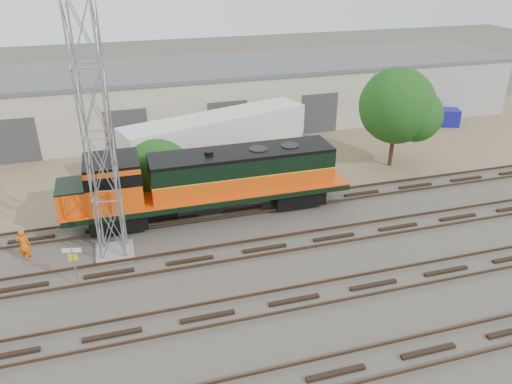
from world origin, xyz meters
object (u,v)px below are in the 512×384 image
object	(u,v)px
worker	(24,245)
semi_trailer	(221,136)
locomotive	(205,181)
signal_tower	(98,140)

from	to	relation	value
worker	semi_trailer	world-z (taller)	semi_trailer
worker	semi_trailer	distance (m)	14.94
locomotive	semi_trailer	distance (m)	6.91
worker	semi_trailer	bearing A→B (deg)	-131.36
worker	signal_tower	bearing A→B (deg)	-175.14
worker	semi_trailer	xyz separation A→B (m)	(12.16, 8.51, 1.67)
locomotive	semi_trailer	bearing A→B (deg)	69.67
signal_tower	semi_trailer	distance (m)	12.63
signal_tower	worker	size ratio (longest dim) A/B	7.14
locomotive	worker	distance (m)	10.07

